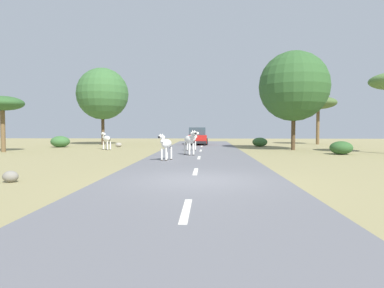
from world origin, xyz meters
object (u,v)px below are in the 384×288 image
at_px(car_0, 197,137).
at_px(rock_0, 119,145).
at_px(tree_2, 294,86).
at_px(rock_1, 10,177).
at_px(bush_0, 341,148).
at_px(bush_3, 260,142).
at_px(tree_0, 102,94).
at_px(bush_4, 60,142).
at_px(zebra_2, 166,144).
at_px(zebra_3, 192,139).
at_px(zebra_1, 106,139).
at_px(tree_1, 318,103).
at_px(zebra_0, 190,140).
at_px(tree_3, 2,104).

distance_m(car_0, rock_0, 8.13).
height_order(tree_2, rock_1, tree_2).
distance_m(bush_0, bush_3, 10.04).
bearing_deg(tree_0, bush_4, -117.51).
xyz_separation_m(bush_4, rock_0, (5.16, 0.52, -0.30)).
distance_m(zebra_2, car_0, 16.93).
distance_m(zebra_3, bush_4, 12.91).
bearing_deg(zebra_1, tree_0, 64.67).
xyz_separation_m(tree_1, rock_1, (-17.93, -25.57, -4.14)).
bearing_deg(zebra_1, rock_0, 46.35).
bearing_deg(tree_1, car_0, -172.00).
relative_size(tree_1, bush_4, 2.99).
xyz_separation_m(tree_2, bush_0, (1.95, -4.41, -4.53)).
bearing_deg(zebra_2, zebra_3, -79.41).
height_order(zebra_0, bush_3, zebra_0).
xyz_separation_m(tree_1, bush_3, (-6.77, -4.45, -3.91)).
bearing_deg(rock_0, car_0, 30.12).
bearing_deg(bush_3, bush_0, -68.04).
height_order(car_0, tree_0, tree_0).
bearing_deg(tree_0, zebra_0, -54.65).
relative_size(tree_0, bush_3, 5.66).
bearing_deg(tree_3, rock_1, -57.31).
xyz_separation_m(zebra_0, bush_3, (6.02, 10.87, -0.56)).
height_order(tree_1, bush_4, tree_1).
bearing_deg(zebra_2, tree_1, -108.40).
distance_m(zebra_2, tree_2, 13.51).
distance_m(bush_4, rock_0, 5.20).
bearing_deg(car_0, zebra_2, 83.40).
bearing_deg(tree_2, zebra_3, -168.42).
xyz_separation_m(tree_0, bush_3, (15.68, -2.75, -4.82)).
distance_m(car_0, bush_4, 13.01).
xyz_separation_m(car_0, bush_4, (-12.17, -4.58, -0.34)).
bearing_deg(tree_0, bush_0, -31.82).
bearing_deg(rock_0, tree_2, -13.36).
relative_size(bush_0, bush_3, 1.04).
relative_size(tree_2, bush_4, 4.55).
bearing_deg(zebra_3, tree_0, 172.23).
distance_m(zebra_3, rock_0, 8.61).
bearing_deg(zebra_0, bush_3, -145.91).
bearing_deg(tree_3, tree_2, 8.62).
distance_m(tree_3, rock_0, 9.92).
bearing_deg(zebra_0, tree_1, -156.81).
xyz_separation_m(bush_3, bush_4, (-18.12, -1.92, 0.09)).
height_order(zebra_1, tree_2, tree_2).
relative_size(zebra_1, bush_0, 0.99).
relative_size(tree_1, bush_3, 3.62).
distance_m(tree_1, rock_1, 31.51).
height_order(zebra_1, tree_1, tree_1).
bearing_deg(car_0, bush_3, 153.14).
bearing_deg(tree_0, car_0, -0.51).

